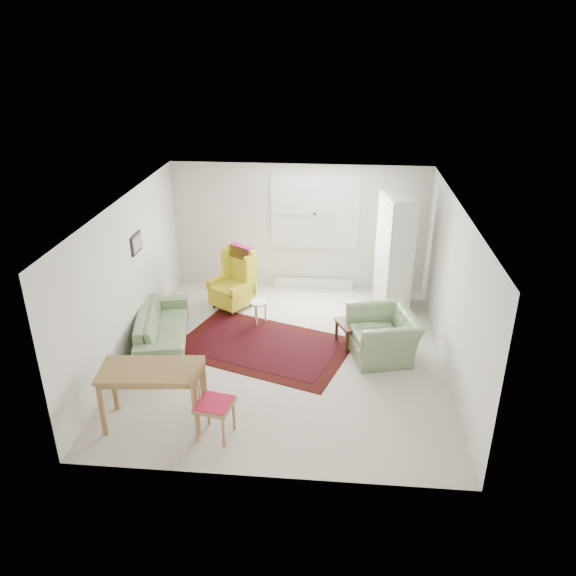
# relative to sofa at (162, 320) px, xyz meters

# --- Properties ---
(room) EXTENTS (5.04, 5.54, 2.51)m
(room) POSITION_rel_sofa_xyz_m (2.12, -0.03, 0.86)
(room) COLOR beige
(room) RESTS_ON ground
(rug) EXTENTS (3.16, 2.56, 0.03)m
(rug) POSITION_rel_sofa_xyz_m (1.69, -0.03, -0.38)
(rug) COLOR black
(rug) RESTS_ON ground
(sofa) EXTENTS (1.17, 2.08, 0.79)m
(sofa) POSITION_rel_sofa_xyz_m (0.00, 0.00, 0.00)
(sofa) COLOR #6C885A
(sofa) RESTS_ON ground
(armchair) EXTENTS (1.21, 1.32, 0.86)m
(armchair) POSITION_rel_sofa_xyz_m (3.63, -0.07, 0.04)
(armchair) COLOR #6C885A
(armchair) RESTS_ON ground
(wingback_chair) EXTENTS (0.95, 0.96, 1.15)m
(wingback_chair) POSITION_rel_sofa_xyz_m (0.92, 1.38, 0.18)
(wingback_chair) COLOR gold
(wingback_chair) RESTS_ON ground
(coffee_table) EXTENTS (0.67, 0.67, 0.41)m
(coffee_table) POSITION_rel_sofa_xyz_m (3.18, 0.21, -0.19)
(coffee_table) COLOR #432214
(coffee_table) RESTS_ON ground
(stool) EXTENTS (0.38, 0.38, 0.42)m
(stool) POSITION_rel_sofa_xyz_m (1.51, 0.82, -0.19)
(stool) COLOR white
(stool) RESTS_ON ground
(cabinet) EXTENTS (0.64, 0.95, 2.17)m
(cabinet) POSITION_rel_sofa_xyz_m (3.90, 1.66, 0.69)
(cabinet) COLOR silver
(cabinet) RESTS_ON ground
(desk) EXTENTS (1.37, 0.78, 0.83)m
(desk) POSITION_rel_sofa_xyz_m (0.53, -2.09, 0.02)
(desk) COLOR olive
(desk) RESTS_ON ground
(desk_chair) EXTENTS (0.52, 0.52, 1.01)m
(desk_chair) POSITION_rel_sofa_xyz_m (1.39, -2.30, 0.11)
(desk_chair) COLOR olive
(desk_chair) RESTS_ON ground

